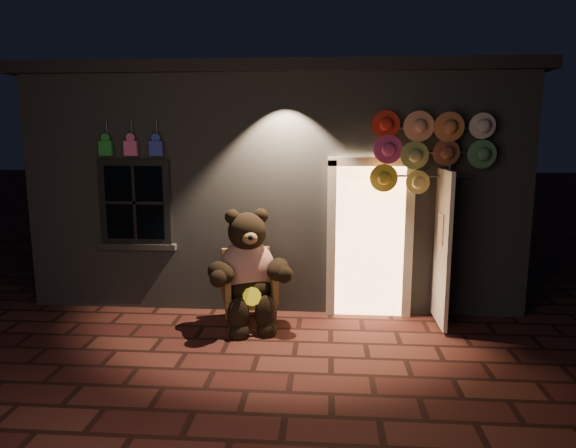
# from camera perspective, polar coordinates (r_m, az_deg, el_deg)

# --- Properties ---
(ground) EXTENTS (60.00, 60.00, 0.00)m
(ground) POSITION_cam_1_polar(r_m,az_deg,el_deg) (6.05, -3.38, -14.33)
(ground) COLOR #582A21
(ground) RESTS_ON ground
(shop_building) EXTENTS (7.30, 5.95, 3.51)m
(shop_building) POSITION_cam_1_polar(r_m,az_deg,el_deg) (9.51, -0.24, 5.39)
(shop_building) COLOR slate
(shop_building) RESTS_ON ground
(wicker_armchair) EXTENTS (0.81, 0.77, 0.98)m
(wicker_armchair) POSITION_cam_1_polar(r_m,az_deg,el_deg) (6.87, -4.44, -6.99)
(wicker_armchair) COLOR brown
(wicker_armchair) RESTS_ON ground
(teddy_bear) EXTENTS (1.12, 1.02, 1.61)m
(teddy_bear) POSITION_cam_1_polar(r_m,az_deg,el_deg) (6.69, -4.43, -5.31)
(teddy_bear) COLOR #B72E13
(teddy_bear) RESTS_ON ground
(hat_rack) EXTENTS (1.58, 0.22, 2.79)m
(hat_rack) POSITION_cam_1_polar(r_m,az_deg,el_deg) (6.87, 15.27, 7.98)
(hat_rack) COLOR #59595E
(hat_rack) RESTS_ON ground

